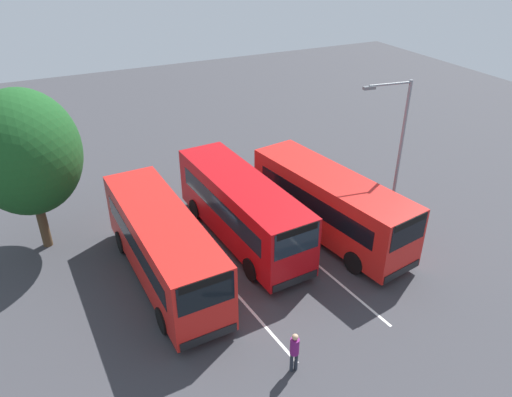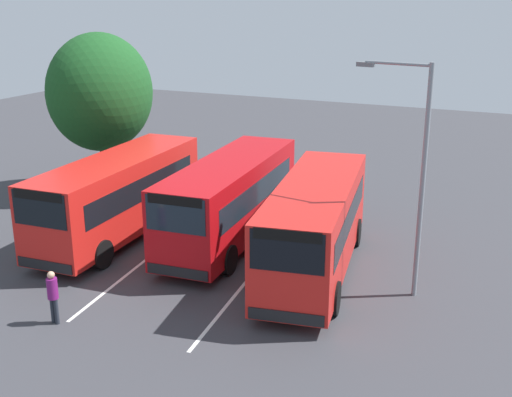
% 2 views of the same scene
% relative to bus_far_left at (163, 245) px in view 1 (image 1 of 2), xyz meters
% --- Properties ---
extents(ground_plane, '(71.11, 71.11, 0.00)m').
position_rel_bus_far_left_xyz_m(ground_plane, '(-0.75, 4.10, -1.80)').
color(ground_plane, '#38383D').
extents(bus_far_left, '(9.38, 2.94, 3.25)m').
position_rel_bus_far_left_xyz_m(bus_far_left, '(0.00, 0.00, 0.00)').
color(bus_far_left, red).
rests_on(bus_far_left, ground).
extents(bus_center_left, '(9.43, 3.13, 3.25)m').
position_rel_bus_far_left_xyz_m(bus_center_left, '(-1.40, 4.25, 0.00)').
color(bus_center_left, '#B70C11').
rests_on(bus_center_left, ground).
extents(bus_center_right, '(9.53, 3.94, 3.25)m').
position_rel_bus_far_left_xyz_m(bus_center_right, '(0.07, 8.28, 0.00)').
color(bus_center_right, red).
rests_on(bus_center_right, ground).
extents(pedestrian, '(0.36, 0.36, 1.67)m').
position_rel_bus_far_left_xyz_m(pedestrian, '(6.76, 2.53, -0.81)').
color(pedestrian, '#232833').
rests_on(pedestrian, ground).
extents(street_lamp, '(0.53, 2.44, 7.47)m').
position_rel_bus_far_left_xyz_m(street_lamp, '(0.38, 11.62, 2.52)').
color(street_lamp, gray).
rests_on(street_lamp, ground).
extents(depot_tree, '(5.34, 4.80, 7.69)m').
position_rel_bus_far_left_xyz_m(depot_tree, '(-5.02, -4.44, 3.08)').
color(depot_tree, '#4C3823').
rests_on(depot_tree, ground).
extents(lane_stripe_outer_left, '(14.65, 1.69, 0.01)m').
position_rel_bus_far_left_xyz_m(lane_stripe_outer_left, '(-0.75, 2.02, -1.79)').
color(lane_stripe_outer_left, silver).
rests_on(lane_stripe_outer_left, ground).
extents(lane_stripe_inner_left, '(14.65, 1.69, 0.01)m').
position_rel_bus_far_left_xyz_m(lane_stripe_inner_left, '(-0.75, 6.19, -1.79)').
color(lane_stripe_inner_left, silver).
rests_on(lane_stripe_inner_left, ground).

